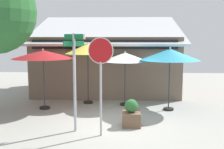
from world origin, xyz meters
The scene contains 9 objects.
ground_plane centered at (0.00, 0.00, -0.05)m, with size 28.00×28.00×0.10m, color #9E9B93.
cafe_building centered at (-0.65, 5.89, 1.64)m, with size 8.06×5.35×4.38m.
street_sign_post centered at (-1.32, -0.94, 1.95)m, with size 0.77×0.72×3.20m.
stop_sign centered at (-0.44, -1.31, 2.16)m, with size 0.79×0.18×3.07m.
patio_umbrella_crimson_left centered at (-3.14, 1.82, 2.34)m, with size 2.60×2.60×2.60m.
patio_umbrella_mustard_center centered at (-1.38, 2.88, 2.53)m, with size 2.06×2.06×2.85m.
patio_umbrella_ivory_right centered at (0.34, 2.56, 2.19)m, with size 2.11×2.11×2.47m.
patio_umbrella_teal_far_right centered at (2.20, 1.81, 2.36)m, with size 2.48×2.48×2.67m.
sidewalk_planter centered at (0.54, -0.35, 0.41)m, with size 0.64×0.64×0.95m.
Camera 1 is at (0.22, -9.46, 3.07)m, focal length 43.21 mm.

